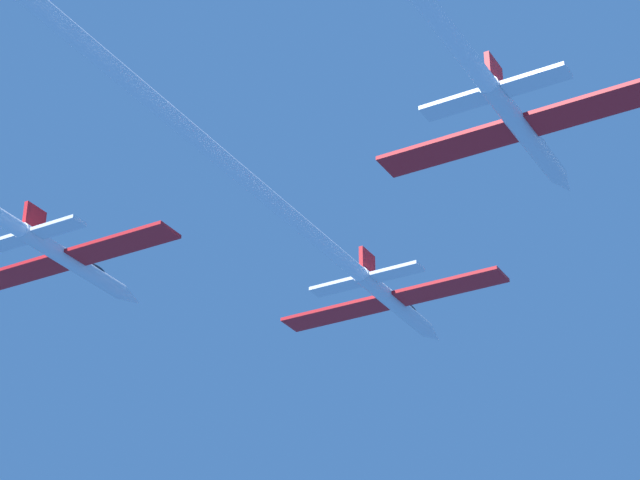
% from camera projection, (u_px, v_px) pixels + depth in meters
% --- Properties ---
extents(jet_lead, '(18.82, 61.43, 3.12)m').
position_uv_depth(jet_lead, '(278.00, 205.00, 85.41)').
color(jet_lead, white).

